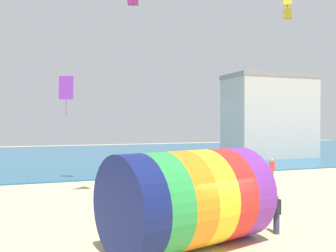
{
  "coord_description": "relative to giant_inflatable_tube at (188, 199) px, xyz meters",
  "views": [
    {
      "loc": [
        -6.0,
        -11.58,
        4.48
      ],
      "look_at": [
        -0.91,
        2.65,
        4.28
      ],
      "focal_mm": 40.0,
      "sensor_mm": 36.0,
      "label": 1
    }
  ],
  "objects": [
    {
      "name": "giant_inflatable_tube",
      "position": [
        0.0,
        0.0,
        0.0
      ],
      "size": [
        6.35,
        4.82,
        3.44
      ],
      "color": "navy",
      "rests_on": "ground"
    },
    {
      "name": "promenade_building",
      "position": [
        21.9,
        26.54,
        3.33
      ],
      "size": [
        10.62,
        5.82,
        10.08
      ],
      "color": "beige",
      "rests_on": "ground"
    },
    {
      "name": "kite_handler",
      "position": [
        3.93,
        0.24,
        -0.9
      ],
      "size": [
        0.25,
        0.38,
        1.62
      ],
      "color": "#383D56",
      "rests_on": "ground"
    },
    {
      "name": "bystander_near_water",
      "position": [
        11.25,
        10.9,
        -0.81
      ],
      "size": [
        0.42,
        0.34,
        1.76
      ],
      "color": "#726651",
      "rests_on": "ground"
    },
    {
      "name": "kite_yellow_box",
      "position": [
        11.78,
        9.87,
        10.79
      ],
      "size": [
        0.79,
        0.79,
        1.61
      ],
      "color": "yellow"
    },
    {
      "name": "kite_purple_diamond",
      "position": [
        -2.95,
        15.71,
        5.15
      ],
      "size": [
        1.0,
        0.75,
        2.86
      ],
      "color": "purple"
    },
    {
      "name": "ground_plane",
      "position": [
        0.88,
        -0.66,
        -1.72
      ],
      "size": [
        120.0,
        120.0,
        0.0
      ],
      "primitive_type": "plane",
      "color": "#CCBA8C"
    },
    {
      "name": "sea",
      "position": [
        0.88,
        35.95,
        -1.67
      ],
      "size": [
        120.0,
        40.0,
        0.1
      ],
      "primitive_type": "cube",
      "color": "#236084",
      "rests_on": "ground"
    }
  ]
}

